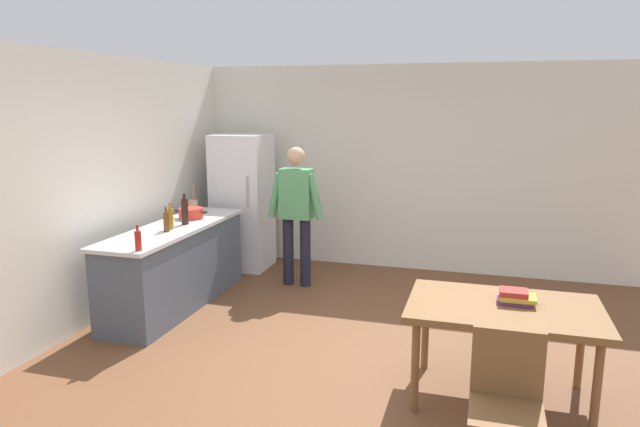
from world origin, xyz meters
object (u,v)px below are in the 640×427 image
bottle_oil_amber (170,218)px  bottle_beer_brown (166,222)px  dining_table (504,315)px  refrigerator (243,202)px  bottle_wine_dark (185,211)px  cooking_pot (191,213)px  book_stack (516,297)px  person (296,207)px  utensil_jar (193,205)px  bottle_sauce_red (138,240)px  chair (506,397)px

bottle_oil_amber → bottle_beer_brown: 0.12m
dining_table → bottle_beer_brown: (-3.33, 0.85, 0.33)m
refrigerator → bottle_wine_dark: 1.48m
cooking_pot → bottle_beer_brown: 0.69m
refrigerator → bottle_beer_brown: bearing=-91.0°
bottle_oil_amber → bottle_wine_dark: 0.26m
bottle_beer_brown → book_stack: bearing=-13.0°
person → bottle_beer_brown: 1.63m
bottle_wine_dark → bottle_beer_brown: bottle_wine_dark is taller
utensil_jar → bottle_sauce_red: 1.89m
dining_table → bottle_oil_amber: (-3.35, 0.97, 0.34)m
dining_table → chair: size_ratio=1.54×
refrigerator → bottle_oil_amber: bearing=-91.8°
bottle_wine_dark → refrigerator: bearing=88.9°
book_stack → bottle_beer_brown: bearing=167.0°
utensil_jar → bottle_oil_amber: size_ratio=1.14×
cooking_pot → bottle_oil_amber: bottle_oil_amber is taller
bottle_wine_dark → utensil_jar: bearing=112.3°
person → cooking_pot: size_ratio=4.25×
cooking_pot → bottle_wine_dark: 0.33m
person → chair: (2.35, -3.11, -0.44)m
person → bottle_wine_dark: bearing=-136.7°
chair → bottle_beer_brown: size_ratio=3.50×
utensil_jar → bottle_wine_dark: (0.30, -0.72, 0.07)m
chair → book_stack: chair is taller
chair → bottle_oil_amber: 3.90m
person → book_stack: person is taller
utensil_jar → book_stack: 4.15m
chair → bottle_beer_brown: bearing=144.2°
bottle_wine_dark → book_stack: bottle_wine_dark is taller
person → bottle_beer_brown: (-0.98, -1.30, 0.03)m
bottle_beer_brown → refrigerator: bearing=89.0°
person → book_stack: bearing=-40.6°
bottle_sauce_red → chair: bearing=-18.8°
person → chair: bearing=-53.0°
cooking_pot → utensil_jar: (-0.20, 0.41, 0.02)m
refrigerator → dining_table: 4.27m
refrigerator → chair: bearing=-48.0°
bottle_sauce_red → bottle_wine_dark: 1.13m
refrigerator → person: size_ratio=1.06×
cooking_pot → book_stack: cooking_pot is taller
dining_table → bottle_sauce_red: 3.19m
dining_table → book_stack: 0.16m
dining_table → bottle_beer_brown: 3.45m
person → bottle_oil_amber: size_ratio=6.07×
cooking_pot → bottle_sauce_red: (0.25, -1.42, 0.04)m
bottle_oil_amber → bottle_beer_brown: (0.02, -0.12, -0.01)m
person → dining_table: 3.20m
dining_table → bottle_oil_amber: 3.51m
person → bottle_oil_amber: 1.55m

